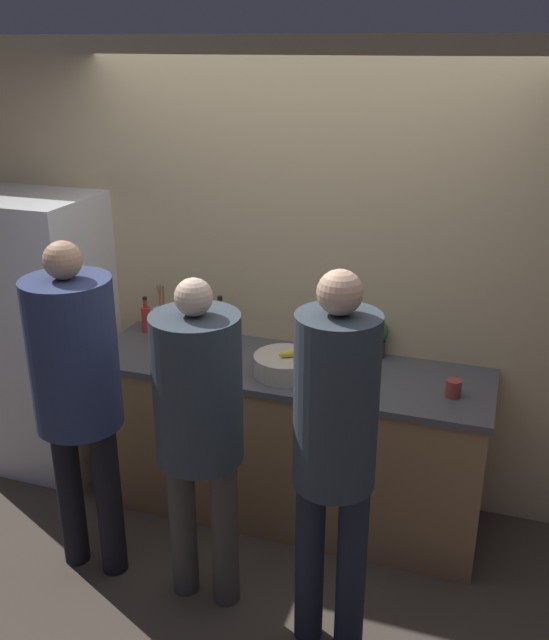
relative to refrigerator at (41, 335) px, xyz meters
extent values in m
plane|color=#4C4238|center=(1.61, -0.40, -0.87)|extent=(14.00, 14.00, 0.00)
cube|color=#D6BC8C|center=(1.61, 0.34, 0.43)|extent=(5.20, 0.06, 2.60)
cube|color=#9E754C|center=(1.61, -0.01, -0.43)|extent=(2.17, 0.69, 0.88)
cube|color=#4C4C51|center=(1.61, -0.01, 0.03)|extent=(2.20, 0.72, 0.03)
cube|color=white|center=(0.00, 0.00, 0.00)|extent=(0.77, 0.63, 1.74)
cylinder|color=black|center=(0.70, -0.81, -0.45)|extent=(0.13, 0.13, 0.84)
cylinder|color=black|center=(0.93, -0.81, -0.45)|extent=(0.13, 0.13, 0.84)
cylinder|color=navy|center=(0.81, -0.81, 0.34)|extent=(0.41, 0.41, 0.73)
sphere|color=tan|center=(0.81, -0.81, 0.79)|extent=(0.17, 0.17, 0.17)
cylinder|color=#4C4742|center=(1.34, -0.83, -0.47)|extent=(0.13, 0.13, 0.79)
cylinder|color=#4C4742|center=(1.56, -0.83, -0.47)|extent=(0.13, 0.13, 0.79)
cylinder|color=#333D47|center=(1.45, -0.83, 0.27)|extent=(0.40, 0.40, 0.69)
sphere|color=beige|center=(1.45, -0.83, 0.70)|extent=(0.16, 0.16, 0.16)
cylinder|color=#232838|center=(2.00, -0.92, -0.44)|extent=(0.13, 0.13, 0.85)
cylinder|color=#232838|center=(2.19, -0.92, -0.44)|extent=(0.13, 0.13, 0.85)
cylinder|color=#333D47|center=(2.10, -0.92, 0.36)|extent=(0.34, 0.34, 0.75)
sphere|color=#DBAD89|center=(2.10, -0.92, 0.82)|extent=(0.18, 0.18, 0.18)
cylinder|color=beige|center=(1.63, -0.13, 0.10)|extent=(0.33, 0.33, 0.11)
ellipsoid|color=yellow|center=(1.67, -0.13, 0.17)|extent=(0.15, 0.12, 0.04)
cylinder|color=silver|center=(0.72, 0.25, 0.11)|extent=(0.11, 0.11, 0.13)
cylinder|color=#99754C|center=(0.71, 0.25, 0.21)|extent=(0.01, 0.05, 0.22)
cylinder|color=#99754C|center=(0.73, 0.25, 0.21)|extent=(0.03, 0.04, 0.22)
cylinder|color=#99754C|center=(0.72, 0.24, 0.21)|extent=(0.05, 0.01, 0.22)
cylinder|color=brown|center=(1.11, 0.23, 0.14)|extent=(0.06, 0.06, 0.18)
cylinder|color=brown|center=(1.11, 0.23, 0.26)|extent=(0.03, 0.03, 0.06)
cylinder|color=black|center=(1.11, 0.23, 0.30)|extent=(0.03, 0.03, 0.02)
cylinder|color=red|center=(0.65, 0.17, 0.12)|extent=(0.05, 0.05, 0.16)
cylinder|color=red|center=(0.65, 0.17, 0.23)|extent=(0.02, 0.02, 0.05)
cylinder|color=black|center=(0.65, 0.17, 0.26)|extent=(0.03, 0.03, 0.02)
cylinder|color=silver|center=(1.20, -0.04, 0.12)|extent=(0.05, 0.05, 0.15)
cylinder|color=silver|center=(1.20, -0.04, 0.22)|extent=(0.02, 0.02, 0.05)
cylinder|color=black|center=(1.20, -0.04, 0.26)|extent=(0.03, 0.03, 0.02)
cylinder|color=#A33D33|center=(2.50, -0.10, 0.09)|extent=(0.08, 0.08, 0.09)
cylinder|color=#3D3D42|center=(2.03, 0.26, 0.09)|extent=(0.11, 0.11, 0.10)
sphere|color=#2D6B33|center=(2.03, 0.26, 0.20)|extent=(0.13, 0.13, 0.13)
camera|label=1|loc=(2.67, -3.38, 1.70)|focal=40.00mm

